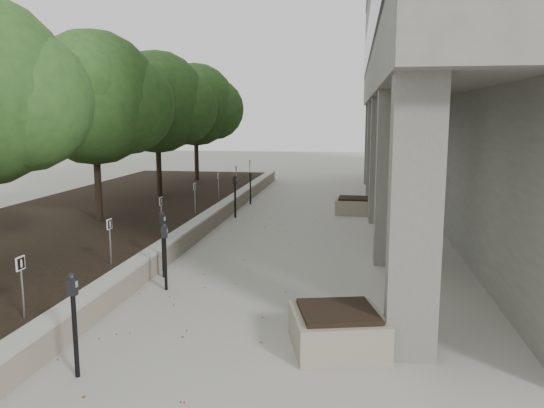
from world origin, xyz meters
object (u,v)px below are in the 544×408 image
Objects in this scene: parking_meter_5 at (250,188)px; crabapple_tree_4 at (157,124)px; crabapple_tree_3 at (95,126)px; parking_meter_2 at (165,257)px; parking_meter_1 at (75,326)px; crabapple_tree_5 at (196,122)px; parking_meter_4 at (235,197)px; parking_meter_3 at (163,245)px; planter_front at (337,329)px; planter_back at (353,205)px.

crabapple_tree_4 is at bearing 177.92° from parking_meter_5.
crabapple_tree_3 is 6.50m from parking_meter_2.
parking_meter_1 reaches higher than parking_meter_5.
parking_meter_2 is 10.62m from parking_meter_5.
crabapple_tree_4 is at bearing 90.00° from crabapple_tree_3.
parking_meter_2 is at bearing -75.89° from crabapple_tree_5.
crabapple_tree_4 reaches higher than parking_meter_4.
parking_meter_5 is at bearing 14.54° from crabapple_tree_4.
parking_meter_4 is at bearing 104.25° from parking_meter_3.
parking_meter_5 reaches higher than planter_front.
crabapple_tree_4 is at bearing 120.84° from planter_front.
crabapple_tree_3 is at bearing -90.00° from crabapple_tree_4.
parking_meter_5 is (3.37, -4.13, -2.49)m from crabapple_tree_5.
parking_meter_3 is at bearing -76.41° from crabapple_tree_5.
parking_meter_5 is 1.03× the size of planter_back.
planter_front is (3.39, 1.41, -0.41)m from parking_meter_1.
planter_back is (7.35, -0.52, -2.84)m from crabapple_tree_4.
planter_front is at bearing -41.77° from parking_meter_2.
parking_meter_3 is (3.37, -3.93, -2.40)m from crabapple_tree_3.
parking_meter_4 is at bearing -64.11° from crabapple_tree_5.
parking_meter_4 is at bearing -30.58° from crabapple_tree_4.
parking_meter_5 is 4.23m from planter_back.
parking_meter_1 is 3.67m from parking_meter_2.
planter_back is (3.94, 1.49, -0.44)m from parking_meter_4.
crabapple_tree_4 is 9.84m from parking_meter_3.
parking_meter_1 is at bearing -79.83° from parking_meter_4.
planter_front is at bearing -24.42° from parking_meter_3.
planter_back is at bearing 59.80° from parking_meter_2.
crabapple_tree_4 reaches higher than parking_meter_5.
crabapple_tree_5 is at bearing 90.00° from crabapple_tree_3.
parking_meter_3 is at bearing -106.64° from parking_meter_5.
parking_meter_2 is 0.94× the size of parking_meter_3.
crabapple_tree_5 is at bearing 112.63° from parking_meter_5.
planter_front is (3.79, -12.87, -0.32)m from parking_meter_5.
crabapple_tree_5 is at bearing 118.13° from parking_meter_3.
parking_meter_1 is at bearing -105.47° from planter_back.
crabapple_tree_5 reaches higher than parking_meter_3.
crabapple_tree_4 is at bearing 157.70° from parking_meter_4.
crabapple_tree_5 is 14.53m from parking_meter_3.
planter_back is (7.35, -5.52, -2.84)m from crabapple_tree_5.
parking_meter_4 is 1.19× the size of planter_back.
planter_front is at bearing -59.16° from crabapple_tree_4.
parking_meter_3 reaches higher than parking_meter_1.
parking_meter_1 is at bearing -104.98° from parking_meter_5.
crabapple_tree_3 reaches higher than planter_back.
parking_meter_2 is 7.74m from parking_meter_4.
parking_meter_2 is (3.71, -4.74, -2.45)m from crabapple_tree_3.
crabapple_tree_3 is 5.71m from parking_meter_3.
parking_meter_5 is at bearing 98.91° from parking_meter_4.
crabapple_tree_4 reaches higher than planter_front.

